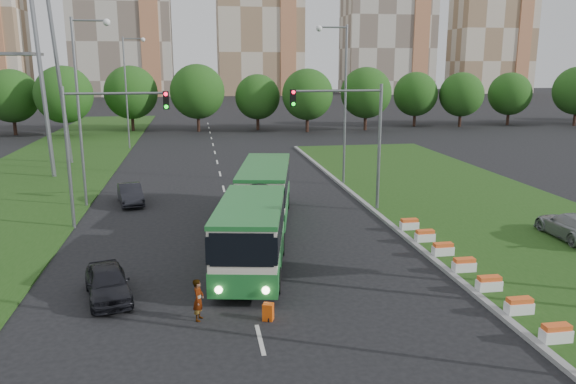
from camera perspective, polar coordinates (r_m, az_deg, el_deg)
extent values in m
plane|color=black|center=(25.69, 2.33, -8.09)|extent=(360.00, 360.00, 0.00)
cube|color=#1F4513|center=(37.35, 19.66, -2.01)|extent=(14.00, 60.00, 0.15)
cube|color=gray|center=(34.55, 9.51, -2.57)|extent=(0.30, 60.00, 0.18)
cube|color=#1F4513|center=(51.04, -24.05, 1.45)|extent=(12.00, 110.00, 0.10)
cylinder|color=slate|center=(35.72, 9.25, 4.36)|extent=(0.20, 0.20, 8.00)
cylinder|color=slate|center=(34.59, 5.07, 10.20)|extent=(5.50, 0.14, 0.14)
cube|color=black|center=(34.04, 0.50, 9.53)|extent=(0.32, 0.32, 1.00)
cylinder|color=slate|center=(33.64, -21.42, 3.12)|extent=(0.20, 0.20, 8.00)
cylinder|color=slate|center=(32.80, -17.18, 9.54)|extent=(5.50, 0.14, 0.14)
cube|color=black|center=(32.58, -12.28, 9.09)|extent=(0.32, 0.32, 1.00)
cube|color=beige|center=(175.44, -16.71, 17.88)|extent=(28.00, 15.00, 52.00)
cube|color=beige|center=(175.33, -2.94, 18.06)|extent=(25.00, 15.00, 50.00)
cube|color=beige|center=(184.09, 10.13, 17.17)|extent=(27.00, 15.00, 47.00)
cube|color=beige|center=(198.04, 20.04, 15.28)|extent=(24.00, 14.00, 40.00)
cube|color=beige|center=(24.79, -1.92, -4.35)|extent=(2.64, 7.29, 2.85)
cube|color=beige|center=(33.78, -3.99, 0.30)|extent=(2.64, 8.88, 2.85)
cylinder|color=black|center=(28.89, -3.03, -1.96)|extent=(2.64, 1.32, 2.64)
cube|color=#1F6C2D|center=(25.09, -1.91, -6.43)|extent=(2.73, 7.34, 1.00)
cube|color=#1F6C2D|center=(34.00, -3.96, -1.26)|extent=(2.73, 8.93, 1.00)
cube|color=black|center=(24.65, -1.93, -3.30)|extent=(2.73, 7.34, 1.11)
cube|color=black|center=(33.68, -4.00, 1.09)|extent=(2.73, 8.93, 1.11)
imported|color=black|center=(23.79, -17.86, -8.73)|extent=(2.51, 4.26, 1.36)
imported|color=black|center=(39.04, -15.72, -0.20)|extent=(2.23, 4.29, 1.35)
imported|color=gray|center=(33.24, 26.91, -3.08)|extent=(2.12, 4.87, 1.40)
imported|color=gray|center=(21.10, -9.08, -10.75)|extent=(0.53, 0.66, 1.58)
cube|color=#E24D0B|center=(21.03, -2.03, -12.07)|extent=(0.37, 0.32, 0.64)
cylinder|color=black|center=(20.99, -1.97, -12.87)|extent=(0.04, 0.15, 0.15)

